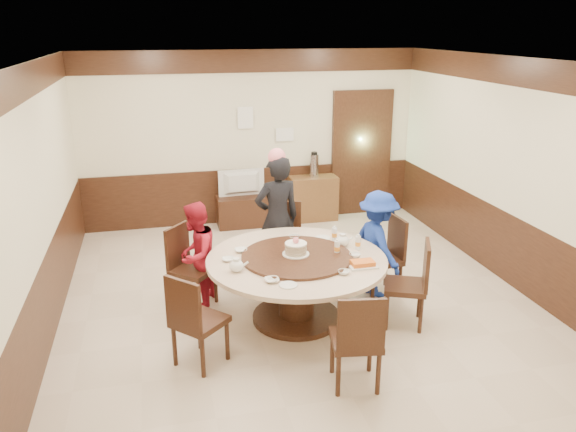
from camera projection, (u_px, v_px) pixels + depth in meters
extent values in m
plane|color=beige|center=(297.00, 297.00, 6.85)|extent=(6.00, 6.00, 0.00)
plane|color=silver|center=(298.00, 60.00, 5.95)|extent=(6.00, 6.00, 0.00)
cube|color=beige|center=(252.00, 138.00, 9.16)|extent=(5.50, 0.04, 2.80)
cube|color=beige|center=(413.00, 309.00, 3.64)|extent=(5.50, 0.04, 2.80)
cube|color=beige|center=(40.00, 204.00, 5.79)|extent=(0.04, 6.00, 2.80)
cube|color=beige|center=(510.00, 173.00, 7.01)|extent=(0.04, 6.00, 2.80)
cube|color=#321A0F|center=(297.00, 264.00, 6.71)|extent=(5.50, 6.00, 0.90)
cube|color=#321A0F|center=(298.00, 77.00, 6.01)|extent=(5.50, 6.00, 0.35)
cube|color=#321A0F|center=(361.00, 154.00, 9.65)|extent=(1.05, 0.08, 2.18)
cube|color=#8EDB98|center=(361.00, 154.00, 9.67)|extent=(0.88, 0.02, 2.05)
cylinder|color=#321A0F|center=(296.00, 317.00, 6.34)|extent=(0.99, 0.99, 0.06)
cylinder|color=#321A0F|center=(296.00, 291.00, 6.23)|extent=(0.39, 0.39, 0.65)
cylinder|color=#C7AA91|center=(297.00, 260.00, 6.11)|extent=(1.97, 1.97, 0.05)
cylinder|color=#321A0F|center=(297.00, 257.00, 6.10)|extent=(1.20, 1.20, 0.03)
cube|color=#321A0F|center=(381.00, 259.00, 6.83)|extent=(0.48, 0.48, 0.06)
cube|color=#321A0F|center=(397.00, 237.00, 6.80)|extent=(0.08, 0.42, 0.50)
cube|color=#321A0F|center=(380.00, 277.00, 6.90)|extent=(0.36, 0.36, 0.42)
cube|color=#321A0F|center=(285.00, 244.00, 7.31)|extent=(0.55, 0.55, 0.06)
cube|color=#321A0F|center=(285.00, 219.00, 7.42)|extent=(0.41, 0.16, 0.50)
cube|color=#321A0F|center=(285.00, 261.00, 7.38)|extent=(0.36, 0.36, 0.42)
cube|color=#321A0F|center=(193.00, 270.00, 6.52)|extent=(0.62, 0.62, 0.06)
cube|color=#321A0F|center=(177.00, 246.00, 6.52)|extent=(0.30, 0.35, 0.50)
cube|color=#321A0F|center=(195.00, 289.00, 6.60)|extent=(0.36, 0.36, 0.42)
cube|color=#321A0F|center=(200.00, 321.00, 5.39)|extent=(0.62, 0.62, 0.06)
cube|color=#321A0F|center=(183.00, 305.00, 5.14)|extent=(0.32, 0.33, 0.50)
cube|color=#321A0F|center=(201.00, 343.00, 5.47)|extent=(0.36, 0.36, 0.42)
cube|color=#321A0F|center=(356.00, 340.00, 5.07)|extent=(0.51, 0.51, 0.06)
cube|color=#321A0F|center=(361.00, 326.00, 4.79)|extent=(0.42, 0.11, 0.50)
cube|color=#321A0F|center=(355.00, 363.00, 5.15)|extent=(0.36, 0.36, 0.42)
cube|color=#321A0F|center=(405.00, 286.00, 6.12)|extent=(0.58, 0.58, 0.06)
cube|color=#321A0F|center=(426.00, 265.00, 5.99)|extent=(0.21, 0.40, 0.50)
cube|color=#321A0F|center=(403.00, 306.00, 6.19)|extent=(0.36, 0.36, 0.42)
imported|color=black|center=(277.00, 219.00, 7.13)|extent=(0.65, 0.48, 1.64)
imported|color=#AC1729|center=(196.00, 255.00, 6.48)|extent=(0.71, 0.76, 1.26)
imported|color=navy|center=(378.00, 244.00, 6.74)|extent=(0.61, 0.91, 1.31)
cylinder|color=white|center=(296.00, 254.00, 6.12)|extent=(0.30, 0.30, 0.01)
cylinder|color=tan|center=(296.00, 249.00, 6.10)|extent=(0.24, 0.24, 0.11)
cylinder|color=white|center=(296.00, 244.00, 6.08)|extent=(0.24, 0.24, 0.01)
sphere|color=#EB6F7C|center=(296.00, 240.00, 6.07)|extent=(0.07, 0.07, 0.07)
ellipsoid|color=white|center=(236.00, 266.00, 5.76)|extent=(0.17, 0.15, 0.13)
ellipsoid|color=white|center=(343.00, 241.00, 6.43)|extent=(0.17, 0.15, 0.13)
imported|color=white|center=(241.00, 250.00, 6.27)|extent=(0.14, 0.14, 0.03)
imported|color=white|center=(344.00, 272.00, 5.70)|extent=(0.12, 0.12, 0.04)
imported|color=white|center=(272.00, 280.00, 5.53)|extent=(0.14, 0.14, 0.04)
imported|color=white|center=(355.00, 255.00, 6.13)|extent=(0.13, 0.13, 0.04)
imported|color=white|center=(228.00, 259.00, 6.02)|extent=(0.13, 0.13, 0.03)
imported|color=white|center=(294.00, 237.00, 6.65)|extent=(0.13, 0.13, 0.04)
cylinder|color=white|center=(288.00, 285.00, 5.45)|extent=(0.18, 0.18, 0.01)
cylinder|color=white|center=(323.00, 238.00, 6.67)|extent=(0.18, 0.18, 0.01)
cube|color=white|center=(362.00, 266.00, 5.89)|extent=(0.30, 0.20, 0.02)
cube|color=#D35C18|center=(363.00, 263.00, 5.88)|extent=(0.24, 0.15, 0.04)
cylinder|color=white|center=(337.00, 248.00, 6.17)|extent=(0.06, 0.06, 0.16)
cylinder|color=white|center=(358.00, 243.00, 6.31)|extent=(0.06, 0.06, 0.16)
cylinder|color=white|center=(334.00, 234.00, 6.58)|extent=(0.06, 0.06, 0.16)
cube|color=#321A0F|center=(243.00, 211.00, 9.26)|extent=(0.85, 0.45, 0.50)
imported|color=gray|center=(242.00, 183.00, 9.11)|extent=(0.76, 0.14, 0.44)
cube|color=brown|center=(313.00, 198.00, 9.51)|extent=(0.80, 0.40, 0.75)
cylinder|color=silver|center=(314.00, 166.00, 9.33)|extent=(0.15, 0.15, 0.38)
cube|color=white|center=(245.00, 118.00, 8.99)|extent=(0.25, 0.00, 0.35)
cube|color=white|center=(285.00, 134.00, 9.23)|extent=(0.30, 0.00, 0.22)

